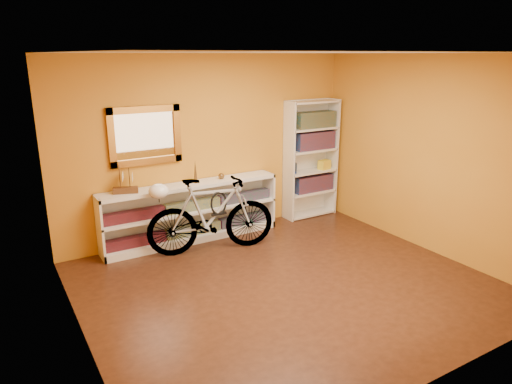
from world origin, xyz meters
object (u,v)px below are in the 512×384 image
bicycle (211,215)px  helmet (159,191)px  bookcase (311,159)px  console_unit (192,212)px

bicycle → helmet: bicycle is taller
helmet → bicycle: bearing=-12.7°
bicycle → bookcase: bearing=-63.1°
bookcase → bicycle: size_ratio=1.08×
bookcase → bicycle: bookcase is taller
bookcase → bicycle: bearing=-165.8°
console_unit → helmet: bearing=-149.8°
bicycle → console_unit: bearing=21.1°
bicycle → helmet: (-0.66, 0.15, 0.39)m
bookcase → bicycle: 2.15m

